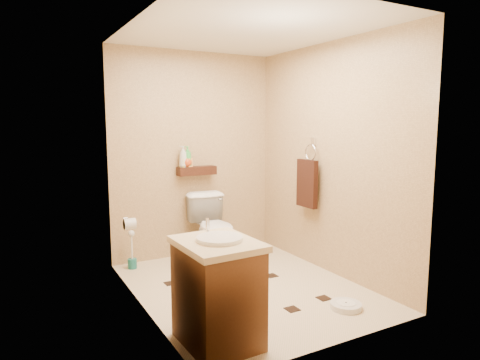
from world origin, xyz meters
TOP-DOWN VIEW (x-y plane):
  - ground at (0.00, 0.00)m, footprint 2.50×2.50m
  - wall_back at (0.00, 1.25)m, footprint 2.00×0.04m
  - wall_front at (0.00, -1.25)m, footprint 2.00×0.04m
  - wall_left at (-1.00, 0.00)m, footprint 0.04×2.50m
  - wall_right at (1.00, 0.00)m, footprint 0.04×2.50m
  - ceiling at (0.00, 0.00)m, footprint 2.00×2.50m
  - wall_shelf at (0.00, 1.17)m, footprint 0.46×0.14m
  - floor_accents at (-0.01, -0.05)m, footprint 1.20×1.32m
  - toilet at (0.05, 0.83)m, footprint 0.49×0.79m
  - vanity at (-0.70, -0.81)m, footprint 0.53×0.64m
  - bathroom_scale at (0.51, -0.83)m, footprint 0.35×0.35m
  - toilet_brush at (-0.82, 1.07)m, footprint 0.10×0.10m
  - towel_ring at (0.91, 0.25)m, footprint 0.12×0.30m
  - toilet_paper at (-0.94, 0.65)m, footprint 0.12×0.11m
  - bottle_a at (-0.17, 1.17)m, footprint 0.12×0.12m
  - bottle_b at (-0.17, 1.17)m, footprint 0.09×0.09m
  - bottle_c at (-0.13, 1.17)m, footprint 0.17×0.17m
  - bottle_d at (-0.11, 1.17)m, footprint 0.09×0.09m
  - bottle_e at (-0.10, 1.17)m, footprint 0.10×0.10m

SIDE VIEW (x-z plane):
  - ground at x=0.00m, z-range 0.00..0.00m
  - floor_accents at x=-0.01m, z-range 0.00..0.01m
  - bathroom_scale at x=0.51m, z-range 0.00..0.05m
  - toilet_brush at x=-0.82m, z-range -0.06..0.36m
  - toilet at x=0.05m, z-range 0.00..0.77m
  - vanity at x=-0.70m, z-range -0.05..0.83m
  - toilet_paper at x=-0.94m, z-range 0.54..0.66m
  - towel_ring at x=0.91m, z-range 0.57..1.33m
  - wall_shelf at x=0.00m, z-range 0.97..1.07m
  - bottle_b at x=-0.17m, z-range 1.07..1.22m
  - bottle_e at x=-0.10m, z-range 1.07..1.22m
  - bottle_c at x=-0.13m, z-range 1.07..1.23m
  - bottle_d at x=-0.11m, z-range 1.07..1.31m
  - bottle_a at x=-0.17m, z-range 1.07..1.32m
  - wall_back at x=0.00m, z-range 0.00..2.40m
  - wall_front at x=0.00m, z-range 0.00..2.40m
  - wall_left at x=-1.00m, z-range 0.00..2.40m
  - wall_right at x=1.00m, z-range 0.00..2.40m
  - ceiling at x=0.00m, z-range 2.39..2.41m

